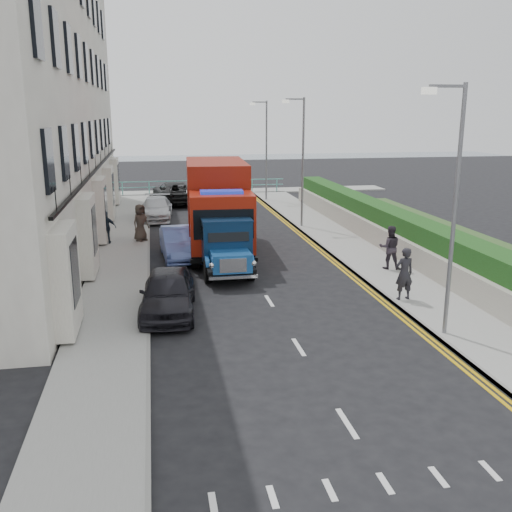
% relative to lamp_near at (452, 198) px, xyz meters
% --- Properties ---
extents(ground, '(120.00, 120.00, 0.00)m').
position_rel_lamp_near_xyz_m(ground, '(-4.18, 2.00, -4.00)').
color(ground, black).
rests_on(ground, ground).
extents(pavement_west, '(2.40, 38.00, 0.12)m').
position_rel_lamp_near_xyz_m(pavement_west, '(-9.38, 11.00, -3.94)').
color(pavement_west, gray).
rests_on(pavement_west, ground).
extents(pavement_east, '(2.60, 38.00, 0.12)m').
position_rel_lamp_near_xyz_m(pavement_east, '(1.12, 11.00, -3.94)').
color(pavement_east, gray).
rests_on(pavement_east, ground).
extents(promenade, '(30.00, 2.50, 0.12)m').
position_rel_lamp_near_xyz_m(promenade, '(-4.18, 31.00, -3.94)').
color(promenade, gray).
rests_on(promenade, ground).
extents(sea_plane, '(120.00, 120.00, 0.00)m').
position_rel_lamp_near_xyz_m(sea_plane, '(-4.18, 62.00, -4.00)').
color(sea_plane, slate).
rests_on(sea_plane, ground).
extents(terrace_west, '(6.31, 30.20, 14.25)m').
position_rel_lamp_near_xyz_m(terrace_west, '(-13.65, 15.00, 3.17)').
color(terrace_west, white).
rests_on(terrace_west, ground).
extents(garden_east, '(1.45, 28.00, 1.75)m').
position_rel_lamp_near_xyz_m(garden_east, '(3.03, 11.00, -3.10)').
color(garden_east, '#B2AD9E').
rests_on(garden_east, ground).
extents(seafront_railing, '(13.00, 0.08, 1.11)m').
position_rel_lamp_near_xyz_m(seafront_railing, '(-4.18, 30.20, -3.42)').
color(seafront_railing, '#59B2A5').
rests_on(seafront_railing, ground).
extents(lamp_near, '(1.23, 0.18, 7.00)m').
position_rel_lamp_near_xyz_m(lamp_near, '(0.00, 0.00, 0.00)').
color(lamp_near, slate).
rests_on(lamp_near, ground).
extents(lamp_mid, '(1.23, 0.18, 7.00)m').
position_rel_lamp_near_xyz_m(lamp_mid, '(0.00, 16.00, 0.00)').
color(lamp_mid, slate).
rests_on(lamp_mid, ground).
extents(lamp_far, '(1.23, 0.18, 7.00)m').
position_rel_lamp_near_xyz_m(lamp_far, '(0.00, 26.00, 0.00)').
color(lamp_far, slate).
rests_on(lamp_far, ground).
extents(bedford_lorry, '(1.97, 4.82, 2.26)m').
position_rel_lamp_near_xyz_m(bedford_lorry, '(-5.21, 7.31, -2.96)').
color(bedford_lorry, black).
rests_on(bedford_lorry, ground).
extents(red_lorry, '(3.04, 7.87, 4.05)m').
position_rel_lamp_near_xyz_m(red_lorry, '(-5.04, 11.59, -1.84)').
color(red_lorry, black).
rests_on(red_lorry, ground).
extents(parked_car_front, '(2.00, 4.28, 1.42)m').
position_rel_lamp_near_xyz_m(parked_car_front, '(-7.59, 3.36, -3.29)').
color(parked_car_front, black).
rests_on(parked_car_front, ground).
extents(parked_car_mid, '(1.69, 4.23, 1.37)m').
position_rel_lamp_near_xyz_m(parked_car_mid, '(-6.88, 10.40, -3.31)').
color(parked_car_mid, '#5A72C1').
rests_on(parked_car_mid, ground).
extents(parked_car_rear, '(2.15, 4.66, 1.32)m').
position_rel_lamp_near_xyz_m(parked_car_rear, '(-7.78, 20.00, -3.34)').
color(parked_car_rear, silver).
rests_on(parked_car_rear, ground).
extents(seafront_car_left, '(3.11, 5.76, 1.54)m').
position_rel_lamp_near_xyz_m(seafront_car_left, '(-6.44, 25.95, -3.23)').
color(seafront_car_left, black).
rests_on(seafront_car_left, ground).
extents(seafront_car_right, '(3.25, 5.01, 1.59)m').
position_rel_lamp_near_xyz_m(seafront_car_right, '(-2.82, 25.61, -3.20)').
color(seafront_car_right, silver).
rests_on(seafront_car_right, ground).
extents(pedestrian_east_near, '(0.69, 0.49, 1.79)m').
position_rel_lamp_near_xyz_m(pedestrian_east_near, '(0.22, 3.03, -2.98)').
color(pedestrian_east_near, '#242228').
rests_on(pedestrian_east_near, pavement_east).
extents(pedestrian_east_far, '(0.99, 0.85, 1.75)m').
position_rel_lamp_near_xyz_m(pedestrian_east_far, '(1.32, 6.79, -3.00)').
color(pedestrian_east_far, '#312A33').
rests_on(pedestrian_east_far, pavement_east).
extents(pedestrian_west_near, '(0.93, 0.42, 1.56)m').
position_rel_lamp_near_xyz_m(pedestrian_west_near, '(-10.18, 13.46, -3.10)').
color(pedestrian_west_near, '#1D2834').
rests_on(pedestrian_west_near, pavement_west).
extents(pedestrian_west_far, '(1.04, 1.01, 1.80)m').
position_rel_lamp_near_xyz_m(pedestrian_west_far, '(-8.58, 13.80, -2.98)').
color(pedestrian_west_far, '#40372E').
rests_on(pedestrian_west_far, pavement_west).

